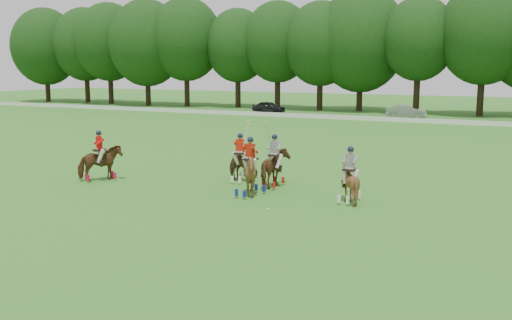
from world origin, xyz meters
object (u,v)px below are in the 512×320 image
at_px(car_mid, 406,112).
at_px(polo_red_c, 250,174).
at_px(polo_stripe_a, 274,168).
at_px(polo_stripe_b, 350,183).
at_px(car_left, 269,107).
at_px(polo_red_b, 240,165).
at_px(polo_red_a, 100,163).
at_px(polo_ball, 268,210).

bearing_deg(car_mid, polo_red_c, 171.88).
xyz_separation_m(polo_stripe_a, polo_stripe_b, (3.86, -1.31, -0.07)).
height_order(car_left, polo_red_b, polo_red_b).
xyz_separation_m(polo_red_a, polo_stripe_a, (7.95, 2.31, -0.00)).
bearing_deg(polo_red_a, car_left, 103.59).
relative_size(polo_red_a, polo_ball, 26.47).
height_order(polo_stripe_a, polo_stripe_b, polo_stripe_a).
relative_size(polo_red_a, polo_stripe_a, 0.82).
relative_size(polo_red_b, polo_stripe_a, 0.97).
bearing_deg(polo_red_a, polo_red_c, 2.32).
height_order(car_left, polo_stripe_a, polo_stripe_a).
distance_m(polo_red_c, polo_ball, 2.72).
bearing_deg(car_left, polo_red_c, -156.77).
distance_m(polo_red_c, polo_stripe_b, 4.11).
bearing_deg(polo_red_b, polo_ball, -51.40).
relative_size(car_left, polo_ball, 42.49).
bearing_deg(polo_stripe_b, polo_ball, -131.79).
bearing_deg(polo_stripe_a, polo_red_a, -163.83).
bearing_deg(polo_red_b, car_left, 112.99).
distance_m(polo_red_b, polo_stripe_a, 1.96).
xyz_separation_m(polo_red_a, polo_stripe_b, (11.81, 1.00, -0.07)).
height_order(polo_red_a, polo_red_b, polo_red_b).
distance_m(car_left, polo_stripe_b, 43.86).
xyz_separation_m(polo_stripe_b, polo_ball, (-2.34, -2.62, -0.76)).
bearing_deg(polo_red_b, polo_red_a, -155.99).
distance_m(car_left, polo_red_c, 42.66).
relative_size(car_mid, polo_red_b, 1.45).
bearing_deg(polo_red_c, polo_red_b, 125.99).
height_order(car_mid, polo_stripe_a, polo_stripe_a).
bearing_deg(polo_red_b, polo_red_c, -54.01).
relative_size(car_mid, polo_red_a, 1.71).
bearing_deg(polo_red_a, polo_stripe_a, 16.17).
bearing_deg(polo_stripe_a, polo_stripe_b, -18.70).
bearing_deg(polo_ball, polo_stripe_a, 111.18).
relative_size(polo_stripe_b, polo_ball, 24.96).
height_order(polo_red_c, polo_stripe_a, polo_stripe_a).
bearing_deg(polo_stripe_a, car_left, 115.25).
xyz_separation_m(polo_red_c, polo_ball, (1.71, -1.93, -0.87)).
relative_size(car_left, polo_red_c, 1.55).
relative_size(polo_red_b, polo_red_c, 1.14).
relative_size(polo_red_a, polo_red_c, 0.96).
height_order(polo_red_c, polo_stripe_b, polo_red_c).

